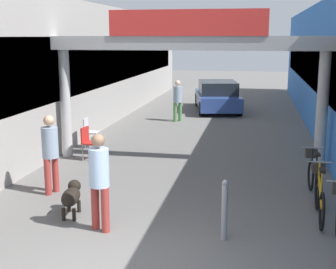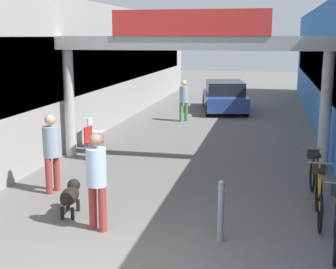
{
  "view_description": "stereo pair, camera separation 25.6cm",
  "coord_description": "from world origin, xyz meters",
  "px_view_note": "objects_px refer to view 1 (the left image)",
  "views": [
    {
      "loc": [
        1.75,
        -5.52,
        3.27
      ],
      "look_at": [
        0.0,
        3.68,
        1.3
      ],
      "focal_mm": 50.0,
      "sensor_mm": 36.0,
      "label": 1
    },
    {
      "loc": [
        2.0,
        -5.47,
        3.27
      ],
      "look_at": [
        0.0,
        3.68,
        1.3
      ],
      "focal_mm": 50.0,
      "sensor_mm": 36.0,
      "label": 2
    }
  ],
  "objects_px": {
    "pedestrian_companion": "(50,149)",
    "parked_car_blue": "(217,96)",
    "pedestrian_with_dog": "(99,176)",
    "dog_on_leash": "(72,196)",
    "bollard_post_metal": "(224,209)",
    "bicycle_black_third": "(314,176)",
    "bicycle_orange_second": "(319,194)",
    "cafe_chair_red_nearer": "(88,140)",
    "cafe_chair_aluminium_farther": "(89,130)",
    "pedestrian_carrying_crate": "(178,98)"
  },
  "relations": [
    {
      "from": "pedestrian_companion",
      "to": "cafe_chair_aluminium_farther",
      "type": "distance_m",
      "value": 4.17
    },
    {
      "from": "pedestrian_companion",
      "to": "bicycle_orange_second",
      "type": "bearing_deg",
      "value": -3.44
    },
    {
      "from": "pedestrian_carrying_crate",
      "to": "dog_on_leash",
      "type": "bearing_deg",
      "value": -91.6
    },
    {
      "from": "bicycle_black_third",
      "to": "bollard_post_metal",
      "type": "relative_size",
      "value": 1.65
    },
    {
      "from": "pedestrian_companion",
      "to": "bicycle_black_third",
      "type": "height_order",
      "value": "pedestrian_companion"
    },
    {
      "from": "parked_car_blue",
      "to": "pedestrian_companion",
      "type": "bearing_deg",
      "value": -101.68
    },
    {
      "from": "dog_on_leash",
      "to": "pedestrian_carrying_crate",
      "type": "bearing_deg",
      "value": 88.4
    },
    {
      "from": "bollard_post_metal",
      "to": "cafe_chair_red_nearer",
      "type": "distance_m",
      "value": 5.93
    },
    {
      "from": "pedestrian_with_dog",
      "to": "bicycle_black_third",
      "type": "relative_size",
      "value": 1.0
    },
    {
      "from": "cafe_chair_red_nearer",
      "to": "pedestrian_companion",
      "type": "bearing_deg",
      "value": -85.84
    },
    {
      "from": "bicycle_black_third",
      "to": "cafe_chair_aluminium_farther",
      "type": "height_order",
      "value": "bicycle_black_third"
    },
    {
      "from": "bicycle_orange_second",
      "to": "bollard_post_metal",
      "type": "distance_m",
      "value": 2.11
    },
    {
      "from": "bicycle_orange_second",
      "to": "parked_car_blue",
      "type": "distance_m",
      "value": 12.63
    },
    {
      "from": "bicycle_orange_second",
      "to": "cafe_chair_red_nearer",
      "type": "distance_m",
      "value": 6.4
    },
    {
      "from": "parked_car_blue",
      "to": "bicycle_black_third",
      "type": "bearing_deg",
      "value": -75.11
    },
    {
      "from": "pedestrian_companion",
      "to": "cafe_chair_red_nearer",
      "type": "distance_m",
      "value": 2.81
    },
    {
      "from": "pedestrian_with_dog",
      "to": "bicycle_orange_second",
      "type": "bearing_deg",
      "value": 19.72
    },
    {
      "from": "pedestrian_with_dog",
      "to": "bicycle_orange_second",
      "type": "xyz_separation_m",
      "value": [
        3.75,
        1.34,
        -0.53
      ]
    },
    {
      "from": "dog_on_leash",
      "to": "pedestrian_companion",
      "type": "bearing_deg",
      "value": 129.16
    },
    {
      "from": "dog_on_leash",
      "to": "parked_car_blue",
      "type": "distance_m",
      "value": 13.16
    },
    {
      "from": "pedestrian_companion",
      "to": "bicycle_orange_second",
      "type": "relative_size",
      "value": 0.99
    },
    {
      "from": "pedestrian_with_dog",
      "to": "parked_car_blue",
      "type": "xyz_separation_m",
      "value": [
        0.83,
        13.63,
        -0.33
      ]
    },
    {
      "from": "pedestrian_companion",
      "to": "bicycle_black_third",
      "type": "bearing_deg",
      "value": 8.94
    },
    {
      "from": "dog_on_leash",
      "to": "bicycle_black_third",
      "type": "height_order",
      "value": "bicycle_black_third"
    },
    {
      "from": "pedestrian_companion",
      "to": "cafe_chair_aluminium_farther",
      "type": "relative_size",
      "value": 1.89
    },
    {
      "from": "pedestrian_companion",
      "to": "cafe_chair_aluminium_farther",
      "type": "height_order",
      "value": "pedestrian_companion"
    },
    {
      "from": "dog_on_leash",
      "to": "parked_car_blue",
      "type": "height_order",
      "value": "parked_car_blue"
    },
    {
      "from": "pedestrian_carrying_crate",
      "to": "dog_on_leash",
      "type": "distance_m",
      "value": 10.1
    },
    {
      "from": "pedestrian_companion",
      "to": "parked_car_blue",
      "type": "xyz_separation_m",
      "value": [
        2.47,
        11.96,
        -0.32
      ]
    },
    {
      "from": "pedestrian_with_dog",
      "to": "cafe_chair_red_nearer",
      "type": "bearing_deg",
      "value": 112.61
    },
    {
      "from": "pedestrian_companion",
      "to": "cafe_chair_red_nearer",
      "type": "height_order",
      "value": "pedestrian_companion"
    },
    {
      "from": "pedestrian_companion",
      "to": "cafe_chair_aluminium_farther",
      "type": "bearing_deg",
      "value": 99.25
    },
    {
      "from": "bicycle_orange_second",
      "to": "parked_car_blue",
      "type": "xyz_separation_m",
      "value": [
        -2.92,
        12.29,
        0.21
      ]
    },
    {
      "from": "parked_car_blue",
      "to": "pedestrian_with_dog",
      "type": "bearing_deg",
      "value": -93.47
    },
    {
      "from": "parked_car_blue",
      "to": "pedestrian_carrying_crate",
      "type": "bearing_deg",
      "value": -113.51
    },
    {
      "from": "bollard_post_metal",
      "to": "cafe_chair_aluminium_farther",
      "type": "relative_size",
      "value": 1.15
    },
    {
      "from": "pedestrian_carrying_crate",
      "to": "dog_on_leash",
      "type": "xyz_separation_m",
      "value": [
        -0.28,
        -10.08,
        -0.53
      ]
    },
    {
      "from": "pedestrian_carrying_crate",
      "to": "cafe_chair_aluminium_farther",
      "type": "relative_size",
      "value": 1.8
    },
    {
      "from": "bollard_post_metal",
      "to": "cafe_chair_red_nearer",
      "type": "xyz_separation_m",
      "value": [
        -3.96,
        4.42,
        0.02
      ]
    },
    {
      "from": "pedestrian_carrying_crate",
      "to": "bicycle_black_third",
      "type": "bearing_deg",
      "value": -62.39
    },
    {
      "from": "pedestrian_carrying_crate",
      "to": "cafe_chair_red_nearer",
      "type": "relative_size",
      "value": 1.8
    },
    {
      "from": "pedestrian_companion",
      "to": "bollard_post_metal",
      "type": "xyz_separation_m",
      "value": [
        3.75,
        -1.65,
        -0.44
      ]
    },
    {
      "from": "dog_on_leash",
      "to": "cafe_chair_aluminium_farther",
      "type": "bearing_deg",
      "value": 106.74
    },
    {
      "from": "cafe_chair_red_nearer",
      "to": "cafe_chair_aluminium_farther",
      "type": "relative_size",
      "value": 1.0
    },
    {
      "from": "pedestrian_companion",
      "to": "bicycle_black_third",
      "type": "relative_size",
      "value": 0.99
    },
    {
      "from": "bicycle_orange_second",
      "to": "cafe_chair_aluminium_farther",
      "type": "relative_size",
      "value": 1.9
    },
    {
      "from": "cafe_chair_aluminium_farther",
      "to": "parked_car_blue",
      "type": "distance_m",
      "value": 8.48
    },
    {
      "from": "dog_on_leash",
      "to": "bollard_post_metal",
      "type": "distance_m",
      "value": 2.92
    },
    {
      "from": "pedestrian_companion",
      "to": "cafe_chair_red_nearer",
      "type": "xyz_separation_m",
      "value": [
        -0.2,
        2.77,
        -0.42
      ]
    },
    {
      "from": "cafe_chair_aluminium_farther",
      "to": "pedestrian_companion",
      "type": "bearing_deg",
      "value": -80.75
    }
  ]
}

